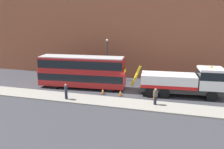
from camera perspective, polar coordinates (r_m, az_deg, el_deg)
The scene contains 11 objects.
ground_plane at distance 27.50m, azimuth 5.14°, elevation -4.34°, with size 120.00×120.00×0.00m, color #38383D.
near_kerb at distance 23.60m, azimuth 3.31°, elevation -7.35°, with size 60.00×2.80×0.15m, color gray.
building_facade at distance 32.89m, azimuth 7.67°, elevation 13.01°, with size 60.00×1.50×16.00m.
recovery_tow_truck at distance 26.61m, azimuth 17.99°, elevation -1.68°, with size 10.22×3.33×3.67m.
double_decker_bus at distance 28.58m, azimuth -7.71°, elevation 0.97°, with size 11.17×3.41×4.06m.
pedestrian_onlooker at distance 24.77m, azimuth -11.66°, elevation -4.32°, with size 0.45×0.48×1.71m.
pedestrian_bystander at distance 23.20m, azimuth 11.00°, elevation -5.59°, with size 0.47×0.45×1.71m.
traffic_cone_near_bus at distance 26.37m, azimuth -2.37°, elevation -4.34°, with size 0.36×0.36×0.72m.
traffic_cone_midway at distance 25.81m, azimuth 2.17°, elevation -4.76°, with size 0.36×0.36×0.72m.
traffic_cone_near_truck at distance 25.13m, azimuth 10.74°, elevation -5.56°, with size 0.36×0.36×0.72m.
street_lamp at distance 32.14m, azimuth -1.26°, elevation 4.86°, with size 0.36×0.36×5.83m.
Camera 1 is at (4.44, -25.65, 8.84)m, focal length 35.79 mm.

